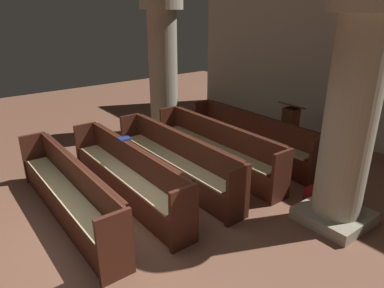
% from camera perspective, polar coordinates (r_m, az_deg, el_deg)
% --- Properties ---
extents(ground_plane, '(19.20, 19.20, 0.00)m').
position_cam_1_polar(ground_plane, '(5.22, -13.64, -14.25)').
color(ground_plane, brown).
extents(back_wall, '(10.00, 0.16, 4.50)m').
position_cam_1_polar(back_wall, '(8.65, 25.68, 14.50)').
color(back_wall, beige).
rests_on(back_wall, ground).
extents(pew_row_0, '(3.26, 0.46, 0.89)m').
position_cam_1_polar(pew_row_0, '(7.45, 9.50, 1.39)').
color(pew_row_0, '#4C2316').
rests_on(pew_row_0, ground).
extents(pew_row_1, '(3.26, 0.46, 0.89)m').
position_cam_1_polar(pew_row_1, '(6.82, 3.92, -0.28)').
color(pew_row_1, '#4C2316').
rests_on(pew_row_1, ground).
extents(pew_row_2, '(3.26, 0.47, 0.89)m').
position_cam_1_polar(pew_row_2, '(6.27, -2.72, -2.26)').
color(pew_row_2, '#4C2316').
rests_on(pew_row_2, ground).
extents(pew_row_3, '(3.26, 0.46, 0.89)m').
position_cam_1_polar(pew_row_3, '(5.82, -10.54, -4.55)').
color(pew_row_3, '#4C2316').
rests_on(pew_row_3, ground).
extents(pew_row_4, '(3.26, 0.46, 0.89)m').
position_cam_1_polar(pew_row_4, '(5.52, -19.48, -7.05)').
color(pew_row_4, '#4C2316').
rests_on(pew_row_4, ground).
extents(pillar_aisle_side, '(0.99, 0.99, 3.22)m').
position_cam_1_polar(pillar_aisle_side, '(5.12, 24.40, 4.66)').
color(pillar_aisle_side, '#9F967E').
rests_on(pillar_aisle_side, ground).
extents(pillar_far_side, '(0.99, 0.99, 3.22)m').
position_cam_1_polar(pillar_far_side, '(8.60, -4.71, 12.58)').
color(pillar_far_side, '#9F967E').
rests_on(pillar_far_side, ground).
extents(lectern, '(0.48, 0.45, 1.08)m').
position_cam_1_polar(lectern, '(8.03, 15.47, 2.19)').
color(lectern, '#562B1A').
rests_on(lectern, ground).
extents(hymn_book, '(0.16, 0.20, 0.03)m').
position_cam_1_polar(hymn_book, '(6.05, -10.87, 0.85)').
color(hymn_book, navy).
rests_on(hymn_book, pew_row_3).
extents(kneeler_box_red, '(0.34, 0.32, 0.20)m').
position_cam_1_polar(kneeler_box_red, '(6.20, 19.67, -7.71)').
color(kneeler_box_red, maroon).
rests_on(kneeler_box_red, ground).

